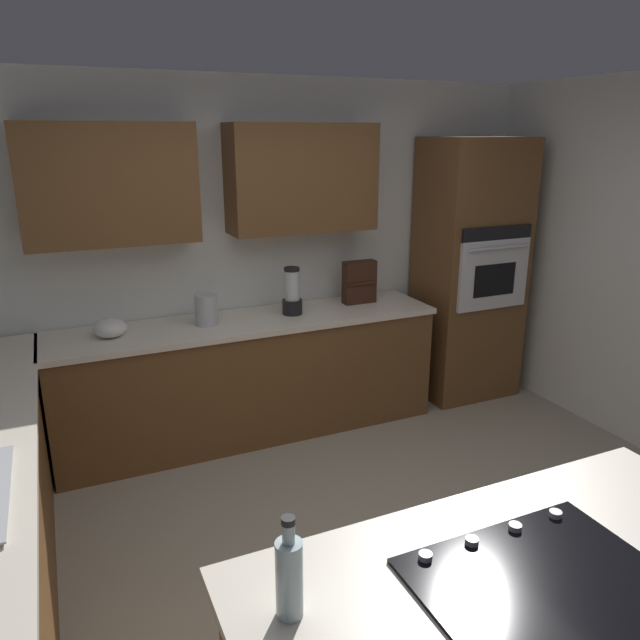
{
  "coord_description": "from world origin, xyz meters",
  "views": [
    {
      "loc": [
        1.33,
        2.31,
        2.2
      ],
      "look_at": [
        -0.16,
        -1.01,
        1.07
      ],
      "focal_mm": 33.88,
      "sensor_mm": 36.0,
      "label": 1
    }
  ],
  "objects": [
    {
      "name": "island_top",
      "position": [
        0.11,
        1.22,
        0.88
      ],
      "size": [
        1.86,
        1.0,
        0.04
      ],
      "primitive_type": "cube",
      "color": "silver",
      "rests_on": "island_base"
    },
    {
      "name": "blender",
      "position": [
        -0.25,
        -1.73,
        1.05
      ],
      "size": [
        0.15,
        0.15,
        0.35
      ],
      "color": "black",
      "rests_on": "countertop_back"
    },
    {
      "name": "ground_plane",
      "position": [
        0.0,
        0.0,
        0.0
      ],
      "size": [
        14.0,
        14.0,
        0.0
      ],
      "primitive_type": "plane",
      "color": "#9E937F"
    },
    {
      "name": "cooktop",
      "position": [
        0.11,
        1.22,
        0.91
      ],
      "size": [
        0.76,
        0.56,
        0.03
      ],
      "color": "black",
      "rests_on": "island_top"
    },
    {
      "name": "mixing_bowl",
      "position": [
        1.05,
        -1.73,
        0.96
      ],
      "size": [
        0.22,
        0.22,
        0.12
      ],
      "primitive_type": "ellipsoid",
      "color": "white",
      "rests_on": "countertop_back"
    },
    {
      "name": "kettle",
      "position": [
        0.4,
        -1.73,
        1.01
      ],
      "size": [
        0.16,
        0.16,
        0.22
      ],
      "primitive_type": "cylinder",
      "color": "#B7BABF",
      "rests_on": "countertop_back"
    },
    {
      "name": "wall_back",
      "position": [
        0.07,
        -2.04,
        1.46
      ],
      "size": [
        6.0,
        0.44,
        2.6
      ],
      "color": "silver",
      "rests_on": "ground"
    },
    {
      "name": "lower_cabinets_back",
      "position": [
        0.1,
        -1.72,
        0.43
      ],
      "size": [
        2.8,
        0.6,
        0.86
      ],
      "primitive_type": "cube",
      "color": "brown",
      "rests_on": "ground"
    },
    {
      "name": "wall_oven",
      "position": [
        -1.85,
        -1.72,
        1.09
      ],
      "size": [
        0.8,
        0.66,
        2.17
      ],
      "color": "brown",
      "rests_on": "ground"
    },
    {
      "name": "spice_rack",
      "position": [
        -0.85,
        -1.8,
        1.07
      ],
      "size": [
        0.26,
        0.11,
        0.34
      ],
      "color": "#381E14",
      "rests_on": "countertop_back"
    },
    {
      "name": "countertop_back",
      "position": [
        0.1,
        -1.72,
        0.88
      ],
      "size": [
        2.84,
        0.64,
        0.04
      ],
      "primitive_type": "cube",
      "color": "silver",
      "rests_on": "lower_cabinets_back"
    },
    {
      "name": "oil_bottle",
      "position": [
        0.85,
        1.02,
        1.03
      ],
      "size": [
        0.08,
        0.08,
        0.32
      ],
      "color": "silver",
      "rests_on": "island_top"
    }
  ]
}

